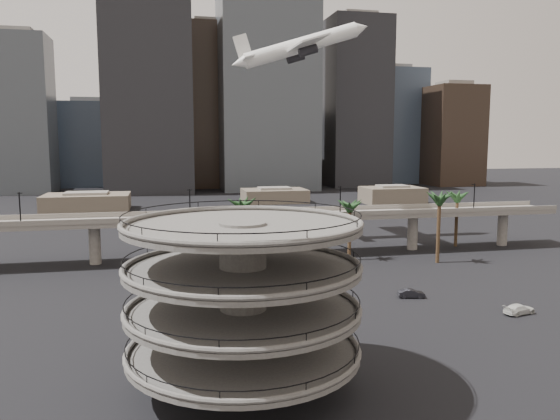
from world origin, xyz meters
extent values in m
plane|color=black|center=(0.00, 0.00, 0.00)|extent=(700.00, 700.00, 0.00)
cylinder|color=#524F4D|center=(-13.00, -4.00, 8.00)|extent=(4.40, 4.40, 16.50)
cylinder|color=#524F4D|center=(-13.00, -4.00, 3.77)|extent=(22.00, 22.00, 0.45)
torus|color=#524F4D|center=(-13.00, -4.00, 4.25)|extent=(22.20, 22.20, 0.50)
torus|color=black|center=(-13.00, -4.00, 5.05)|extent=(21.80, 21.80, 0.10)
cylinder|color=#524F4D|center=(-13.00, -4.00, 7.78)|extent=(22.00, 22.00, 0.45)
torus|color=#524F4D|center=(-13.00, -4.00, 8.25)|extent=(22.20, 22.20, 0.50)
torus|color=black|center=(-13.00, -4.00, 9.05)|extent=(21.80, 21.80, 0.10)
cylinder|color=#524F4D|center=(-13.00, -4.00, 11.78)|extent=(22.00, 22.00, 0.45)
torus|color=#524F4D|center=(-13.00, -4.00, 12.25)|extent=(22.20, 22.20, 0.50)
torus|color=black|center=(-13.00, -4.00, 13.05)|extent=(21.80, 21.80, 0.10)
cylinder|color=#524F4D|center=(-13.00, -4.00, 15.78)|extent=(22.00, 22.00, 0.45)
torus|color=#524F4D|center=(-13.00, -4.00, 16.25)|extent=(22.20, 22.20, 0.50)
torus|color=black|center=(-13.00, -4.00, 17.05)|extent=(21.80, 21.80, 0.10)
cube|color=slate|center=(0.00, 55.00, 8.00)|extent=(130.00, 9.00, 0.90)
cube|color=slate|center=(0.00, 50.50, 8.90)|extent=(130.00, 0.30, 1.00)
cube|color=slate|center=(0.00, 59.50, 8.90)|extent=(130.00, 0.30, 1.00)
cylinder|color=slate|center=(-33.00, 55.00, 3.80)|extent=(2.20, 2.20, 8.00)
cylinder|color=slate|center=(-11.00, 55.00, 3.80)|extent=(2.20, 2.20, 8.00)
cylinder|color=slate|center=(11.00, 55.00, 3.80)|extent=(2.20, 2.20, 8.00)
cylinder|color=slate|center=(33.00, 55.00, 3.80)|extent=(2.20, 2.20, 8.00)
cylinder|color=slate|center=(55.00, 55.00, 3.80)|extent=(2.20, 2.20, 8.00)
cylinder|color=black|center=(-45.00, 51.00, 11.50)|extent=(0.24, 0.24, 6.00)
cylinder|color=black|center=(-15.00, 51.00, 11.50)|extent=(0.24, 0.24, 6.00)
cylinder|color=black|center=(15.00, 51.00, 11.50)|extent=(0.24, 0.24, 6.00)
cylinder|color=black|center=(45.00, 51.00, 11.50)|extent=(0.24, 0.24, 6.00)
cylinder|color=#472F1E|center=(-6.00, 44.00, 6.08)|extent=(0.70, 0.70, 12.15)
ellipsoid|color=#1B3A1A|center=(-6.00, 44.00, 12.55)|extent=(4.40, 4.40, 2.00)
cylinder|color=#472F1E|center=(16.00, 48.00, 5.40)|extent=(0.70, 0.70, 10.80)
ellipsoid|color=#1B3A1A|center=(16.00, 48.00, 11.20)|extent=(4.40, 4.40, 2.00)
cylinder|color=#472F1E|center=(32.00, 42.00, 6.30)|extent=(0.70, 0.70, 12.60)
ellipsoid|color=#1B3A1A|center=(32.00, 42.00, 13.00)|extent=(4.40, 4.40, 2.00)
cylinder|color=#472F1E|center=(44.00, 56.00, 5.62)|extent=(0.70, 0.70, 11.25)
ellipsoid|color=#1B3A1A|center=(44.00, 56.00, 11.65)|extent=(4.40, 4.40, 2.00)
cube|color=#675B4C|center=(-45.00, 140.00, 2.75)|extent=(28.00, 18.00, 5.50)
cube|color=slate|center=(-45.00, 140.00, 5.90)|extent=(14.00, 9.00, 0.80)
cube|color=#675B4C|center=(22.00, 150.00, 2.50)|extent=(24.00, 16.00, 5.00)
cube|color=slate|center=(22.00, 150.00, 5.40)|extent=(12.00, 8.00, 0.80)
cube|color=#675B4C|center=(65.00, 138.00, 3.00)|extent=(22.00, 15.00, 6.00)
cube|color=slate|center=(65.00, 138.00, 6.40)|extent=(11.00, 7.50, 0.80)
cube|color=#464C52|center=(-80.00, 210.00, 34.58)|extent=(26.00, 24.00, 69.17)
cube|color=slate|center=(-80.00, 210.00, 70.37)|extent=(14.30, 13.20, 2.40)
cube|color=#3A485A|center=(-55.00, 245.00, 21.28)|extent=(30.00, 30.00, 42.56)
cube|color=slate|center=(-55.00, 245.00, 43.76)|extent=(16.50, 16.50, 2.40)
cube|color=black|center=(-25.00, 200.00, 48.77)|extent=(38.00, 30.00, 97.54)
cube|color=#2D2119|center=(5.00, 225.00, 39.90)|extent=(28.00, 26.00, 79.81)
cube|color=slate|center=(5.00, 225.00, 81.01)|extent=(15.40, 14.30, 2.40)
cube|color=#464C52|center=(30.00, 205.00, 53.20)|extent=(45.00, 32.00, 106.41)
cube|color=#817259|center=(55.00, 240.00, 18.62)|extent=(24.00, 24.00, 37.24)
cube|color=slate|center=(55.00, 240.00, 38.44)|extent=(13.20, 13.20, 2.40)
cube|color=black|center=(78.00, 215.00, 42.12)|extent=(30.00, 28.00, 84.24)
cube|color=slate|center=(78.00, 215.00, 85.44)|extent=(16.50, 15.40, 2.40)
cube|color=#3A485A|center=(105.00, 235.00, 31.04)|extent=(34.00, 30.00, 62.07)
cube|color=slate|center=(105.00, 235.00, 63.27)|extent=(18.70, 16.50, 2.40)
cube|color=#2D2119|center=(130.00, 210.00, 25.72)|extent=(26.00, 26.00, 51.43)
cube|color=slate|center=(130.00, 210.00, 52.63)|extent=(14.30, 14.30, 2.40)
cube|color=#817259|center=(18.00, 260.00, 16.85)|extent=(22.00, 22.00, 33.70)
cube|color=slate|center=(18.00, 260.00, 34.90)|extent=(12.10, 12.10, 2.40)
cylinder|color=white|center=(12.47, 73.35, 45.59)|extent=(27.65, 3.92, 11.59)
cone|color=white|center=(27.17, 73.53, 50.12)|extent=(4.42, 3.63, 4.44)
cone|color=white|center=(-2.23, 73.16, 41.06)|extent=(4.29, 3.23, 4.06)
cube|color=white|center=(11.69, 73.34, 44.73)|extent=(6.64, 29.85, 2.23)
cube|color=white|center=(-0.45, 73.19, 42.03)|extent=(2.47, 9.95, 0.94)
cube|color=white|center=(-1.27, 73.18, 44.68)|extent=(4.65, 0.41, 6.15)
cylinder|color=#232327|center=(12.51, 78.81, 43.55)|extent=(4.59, 2.04, 3.12)
cylinder|color=#232327|center=(12.64, 67.89, 43.55)|extent=(4.59, 2.04, 3.12)
imported|color=#B11934|center=(-9.24, 12.74, 0.80)|extent=(5.06, 3.15, 1.61)
imported|color=black|center=(16.38, 20.96, 0.66)|extent=(4.23, 2.20, 1.33)
imported|color=silver|center=(27.38, 10.60, 0.69)|extent=(5.07, 2.95, 1.38)
camera|label=1|loc=(-20.21, -53.18, 23.78)|focal=35.00mm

